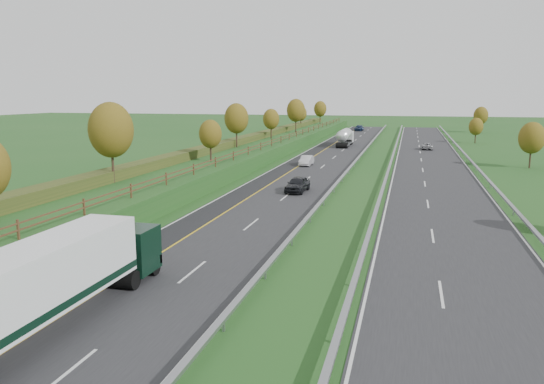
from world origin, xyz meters
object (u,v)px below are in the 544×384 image
at_px(box_lorry, 47,282).
at_px(road_tanker, 345,137).
at_px(car_dark_near, 298,184).
at_px(car_silver_mid, 306,160).
at_px(car_oncoming, 427,146).
at_px(car_small_far, 359,128).

height_order(box_lorry, road_tanker, box_lorry).
distance_m(car_dark_near, car_silver_mid, 21.80).
distance_m(box_lorry, car_dark_near, 36.41).
xyz_separation_m(box_lorry, road_tanker, (2.14, 89.57, -0.47)).
relative_size(car_silver_mid, car_oncoming, 0.96).
bearing_deg(car_dark_near, car_small_far, 95.08).
relative_size(road_tanker, car_small_far, 2.06).
xyz_separation_m(box_lorry, car_small_far, (0.60, 136.70, -1.50)).
distance_m(car_silver_mid, car_small_far, 78.92).
distance_m(road_tanker, car_dark_near, 53.38).
xyz_separation_m(box_lorry, car_dark_near, (3.47, 36.21, -1.47)).
relative_size(car_small_far, car_oncoming, 1.18).
distance_m(box_lorry, car_silver_mid, 57.80).
height_order(road_tanker, car_silver_mid, road_tanker).
distance_m(box_lorry, car_oncoming, 88.28).
bearing_deg(road_tanker, car_oncoming, -11.28).
relative_size(road_tanker, car_silver_mid, 2.55).
xyz_separation_m(car_dark_near, car_oncoming, (14.71, 50.16, -0.18)).
bearing_deg(car_small_far, car_oncoming, -68.06).
distance_m(road_tanker, car_small_far, 47.17).
relative_size(road_tanker, car_oncoming, 2.44).
bearing_deg(box_lorry, car_dark_near, 84.52).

